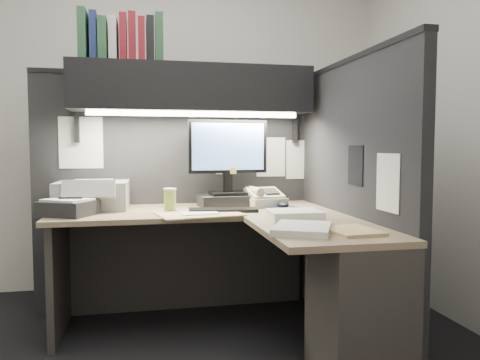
{
  "coord_description": "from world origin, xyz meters",
  "views": [
    {
      "loc": [
        -0.2,
        -2.34,
        1.12
      ],
      "look_at": [
        0.39,
        0.51,
        0.91
      ],
      "focal_mm": 35.0,
      "sensor_mm": 36.0,
      "label": 1
    }
  ],
  "objects_px": {
    "keyboard": "(223,210)",
    "coffee_cup": "(170,201)",
    "telephone": "(264,199)",
    "notebook_stack": "(68,208)",
    "overhead_shelf": "(193,89)",
    "desk": "(266,276)",
    "monitor": "(228,172)",
    "printer": "(93,195)"
  },
  "relations": [
    {
      "from": "keyboard",
      "to": "coffee_cup",
      "type": "bearing_deg",
      "value": 174.73
    },
    {
      "from": "telephone",
      "to": "coffee_cup",
      "type": "distance_m",
      "value": 0.65
    },
    {
      "from": "keyboard",
      "to": "desk",
      "type": "bearing_deg",
      "value": -64.6
    },
    {
      "from": "monitor",
      "to": "telephone",
      "type": "height_order",
      "value": "monitor"
    },
    {
      "from": "telephone",
      "to": "printer",
      "type": "xyz_separation_m",
      "value": [
        -1.1,
        0.09,
        0.04
      ]
    },
    {
      "from": "coffee_cup",
      "to": "printer",
      "type": "xyz_separation_m",
      "value": [
        -0.47,
        0.25,
        0.02
      ]
    },
    {
      "from": "desk",
      "to": "keyboard",
      "type": "height_order",
      "value": "keyboard"
    },
    {
      "from": "monitor",
      "to": "coffee_cup",
      "type": "relative_size",
      "value": 4.24
    },
    {
      "from": "printer",
      "to": "telephone",
      "type": "bearing_deg",
      "value": -2.99
    },
    {
      "from": "overhead_shelf",
      "to": "telephone",
      "type": "xyz_separation_m",
      "value": [
        0.46,
        -0.12,
        -0.72
      ]
    },
    {
      "from": "overhead_shelf",
      "to": "telephone",
      "type": "distance_m",
      "value": 0.86
    },
    {
      "from": "overhead_shelf",
      "to": "notebook_stack",
      "type": "relative_size",
      "value": 5.54
    },
    {
      "from": "keyboard",
      "to": "monitor",
      "type": "bearing_deg",
      "value": 78.55
    },
    {
      "from": "telephone",
      "to": "coffee_cup",
      "type": "bearing_deg",
      "value": -175.08
    },
    {
      "from": "monitor",
      "to": "telephone",
      "type": "distance_m",
      "value": 0.3
    },
    {
      "from": "coffee_cup",
      "to": "keyboard",
      "type": "bearing_deg",
      "value": -10.28
    },
    {
      "from": "monitor",
      "to": "coffee_cup",
      "type": "xyz_separation_m",
      "value": [
        -0.39,
        -0.21,
        -0.16
      ]
    },
    {
      "from": "desk",
      "to": "overhead_shelf",
      "type": "height_order",
      "value": "overhead_shelf"
    },
    {
      "from": "overhead_shelf",
      "to": "printer",
      "type": "xyz_separation_m",
      "value": [
        -0.64,
        -0.03,
        -0.68
      ]
    },
    {
      "from": "coffee_cup",
      "to": "telephone",
      "type": "bearing_deg",
      "value": 13.61
    },
    {
      "from": "monitor",
      "to": "coffee_cup",
      "type": "height_order",
      "value": "monitor"
    },
    {
      "from": "desk",
      "to": "telephone",
      "type": "relative_size",
      "value": 6.88
    },
    {
      "from": "keyboard",
      "to": "telephone",
      "type": "distance_m",
      "value": 0.38
    },
    {
      "from": "telephone",
      "to": "monitor",
      "type": "bearing_deg",
      "value": 158.44
    },
    {
      "from": "coffee_cup",
      "to": "overhead_shelf",
      "type": "bearing_deg",
      "value": 58.23
    },
    {
      "from": "desk",
      "to": "telephone",
      "type": "distance_m",
      "value": 0.73
    },
    {
      "from": "printer",
      "to": "notebook_stack",
      "type": "relative_size",
      "value": 1.55
    },
    {
      "from": "monitor",
      "to": "keyboard",
      "type": "bearing_deg",
      "value": -110.98
    },
    {
      "from": "desk",
      "to": "monitor",
      "type": "height_order",
      "value": "monitor"
    },
    {
      "from": "monitor",
      "to": "coffee_cup",
      "type": "bearing_deg",
      "value": -156.81
    },
    {
      "from": "monitor",
      "to": "printer",
      "type": "distance_m",
      "value": 0.87
    },
    {
      "from": "keyboard",
      "to": "telephone",
      "type": "height_order",
      "value": "telephone"
    },
    {
      "from": "overhead_shelf",
      "to": "keyboard",
      "type": "bearing_deg",
      "value": -66.48
    },
    {
      "from": "notebook_stack",
      "to": "desk",
      "type": "bearing_deg",
      "value": -23.5
    },
    {
      "from": "telephone",
      "to": "notebook_stack",
      "type": "bearing_deg",
      "value": 179.44
    },
    {
      "from": "monitor",
      "to": "telephone",
      "type": "relative_size",
      "value": 2.3
    },
    {
      "from": "desk",
      "to": "keyboard",
      "type": "xyz_separation_m",
      "value": [
        -0.16,
        0.42,
        0.3
      ]
    },
    {
      "from": "telephone",
      "to": "desk",
      "type": "bearing_deg",
      "value": -112.66
    },
    {
      "from": "keyboard",
      "to": "notebook_stack",
      "type": "height_order",
      "value": "notebook_stack"
    },
    {
      "from": "keyboard",
      "to": "printer",
      "type": "bearing_deg",
      "value": 163.92
    },
    {
      "from": "notebook_stack",
      "to": "overhead_shelf",
      "type": "bearing_deg",
      "value": 21.44
    },
    {
      "from": "desk",
      "to": "overhead_shelf",
      "type": "relative_size",
      "value": 1.1
    }
  ]
}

